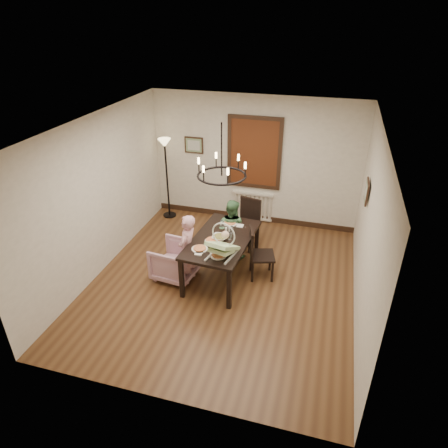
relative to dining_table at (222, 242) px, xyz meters
The scene contains 17 objects.
room_shell 0.71m from the dining_table, 70.14° to the left, with size 4.51×5.00×2.81m.
dining_table is the anchor object (origin of this frame).
chair_far 1.15m from the dining_table, 81.31° to the left, with size 0.44×0.44×1.00m, color black, non-canonical shape.
chair_right 0.75m from the dining_table, 16.04° to the left, with size 0.43×0.43×0.98m, color black, non-canonical shape.
armchair 0.92m from the dining_table, 163.60° to the right, with size 0.71×0.73×0.66m, color #CB9BAA.
elderly_woman 0.63m from the dining_table, 152.85° to the right, with size 0.39×0.26×1.07m, color #D0939B.
seated_man 0.74m from the dining_table, 91.30° to the left, with size 0.48×0.37×0.99m, color #46764A.
baby_bouncer 0.60m from the dining_table, 72.46° to the right, with size 0.43×0.59×0.39m, color #B1D291, non-canonical shape.
salad_bowl 0.13m from the dining_table, 122.88° to the right, with size 0.31×0.31×0.08m, color white.
pizza_platter 0.22m from the dining_table, 121.89° to the right, with size 0.30×0.30×0.04m, color tan.
drinking_glass 0.21m from the dining_table, ahead, with size 0.07×0.07×0.13m, color silver.
window_blinds 2.43m from the dining_table, 88.46° to the left, with size 1.00×0.03×1.40m, color #582911.
radiator 2.31m from the dining_table, 88.47° to the left, with size 0.92×0.12×0.62m, color silver, non-canonical shape.
picture_back 2.78m from the dining_table, 119.59° to the left, with size 0.42×0.03×0.36m, color black.
picture_right 2.56m from the dining_table, 17.15° to the left, with size 0.42×0.03×0.36m, color black.
floor_lamp 2.69m from the dining_table, 133.32° to the left, with size 0.30×0.30×1.80m, color black, non-canonical shape.
chandelier 1.24m from the dining_table, 57.99° to the right, with size 0.80×0.80×0.04m, color black.
Camera 1 is at (1.59, -5.49, 4.31)m, focal length 32.00 mm.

